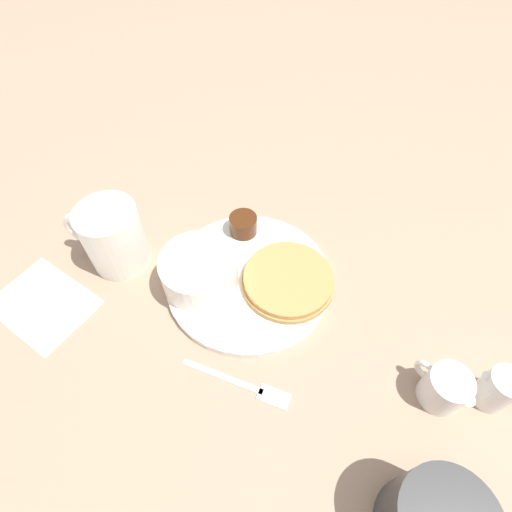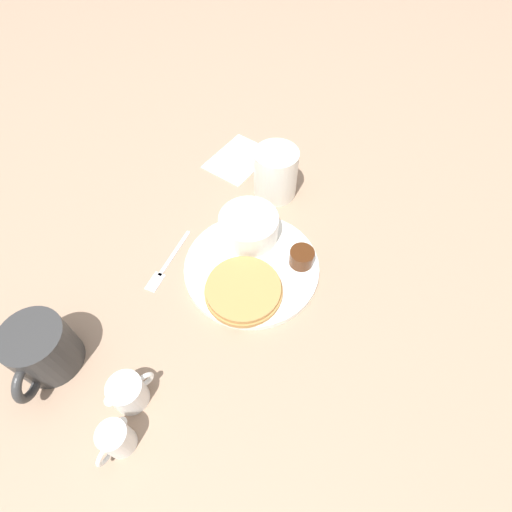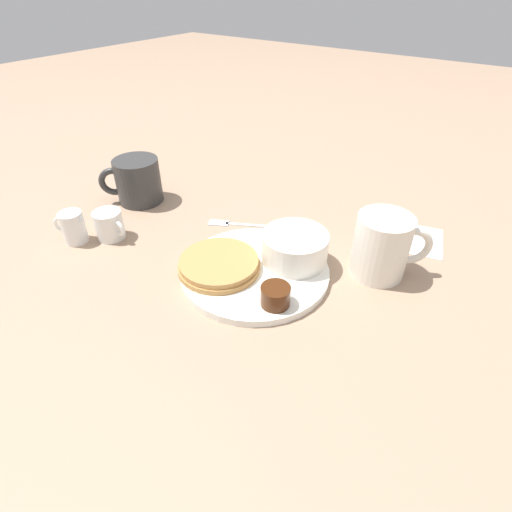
{
  "view_description": "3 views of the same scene",
  "coord_description": "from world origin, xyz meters",
  "px_view_note": "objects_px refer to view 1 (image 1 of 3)",
  "views": [
    {
      "loc": [
        -0.25,
        0.2,
        0.49
      ],
      "look_at": [
        -0.0,
        -0.01,
        0.05
      ],
      "focal_mm": 28.0,
      "sensor_mm": 36.0,
      "label": 1
    },
    {
      "loc": [
        -0.24,
        -0.31,
        0.59
      ],
      "look_at": [
        0.01,
        -0.01,
        0.04
      ],
      "focal_mm": 28.0,
      "sensor_mm": 36.0,
      "label": 2
    },
    {
      "loc": [
        0.29,
        -0.41,
        0.41
      ],
      "look_at": [
        -0.01,
        0.01,
        0.03
      ],
      "focal_mm": 28.0,
      "sensor_mm": 36.0,
      "label": 3
    }
  ],
  "objects_px": {
    "plate": "(249,279)",
    "bowl": "(199,270)",
    "coffee_mug": "(112,237)",
    "creamer_pitcher_far": "(499,389)",
    "creamer_pitcher_near": "(444,388)",
    "fork": "(248,386)"
  },
  "relations": [
    {
      "from": "coffee_mug",
      "to": "fork",
      "type": "xyz_separation_m",
      "value": [
        -0.28,
        -0.02,
        -0.05
      ]
    },
    {
      "from": "bowl",
      "to": "creamer_pitcher_far",
      "type": "relative_size",
      "value": 1.79
    },
    {
      "from": "coffee_mug",
      "to": "creamer_pitcher_far",
      "type": "height_order",
      "value": "coffee_mug"
    },
    {
      "from": "plate",
      "to": "bowl",
      "type": "bearing_deg",
      "value": 55.21
    },
    {
      "from": "plate",
      "to": "creamer_pitcher_near",
      "type": "relative_size",
      "value": 3.26
    },
    {
      "from": "plate",
      "to": "creamer_pitcher_near",
      "type": "height_order",
      "value": "creamer_pitcher_near"
    },
    {
      "from": "plate",
      "to": "bowl",
      "type": "distance_m",
      "value": 0.08
    },
    {
      "from": "coffee_mug",
      "to": "creamer_pitcher_far",
      "type": "relative_size",
      "value": 1.87
    },
    {
      "from": "plate",
      "to": "fork",
      "type": "xyz_separation_m",
      "value": [
        -0.12,
        0.1,
        -0.0
      ]
    },
    {
      "from": "coffee_mug",
      "to": "creamer_pitcher_near",
      "type": "height_order",
      "value": "coffee_mug"
    },
    {
      "from": "plate",
      "to": "fork",
      "type": "height_order",
      "value": "plate"
    },
    {
      "from": "plate",
      "to": "creamer_pitcher_near",
      "type": "distance_m",
      "value": 0.28
    },
    {
      "from": "plate",
      "to": "creamer_pitcher_far",
      "type": "height_order",
      "value": "creamer_pitcher_far"
    },
    {
      "from": "plate",
      "to": "fork",
      "type": "relative_size",
      "value": 1.81
    },
    {
      "from": "bowl",
      "to": "creamer_pitcher_far",
      "type": "distance_m",
      "value": 0.39
    },
    {
      "from": "bowl",
      "to": "creamer_pitcher_far",
      "type": "bearing_deg",
      "value": -155.0
    },
    {
      "from": "coffee_mug",
      "to": "fork",
      "type": "height_order",
      "value": "coffee_mug"
    },
    {
      "from": "creamer_pitcher_far",
      "to": "fork",
      "type": "distance_m",
      "value": 0.29
    },
    {
      "from": "fork",
      "to": "creamer_pitcher_near",
      "type": "bearing_deg",
      "value": -133.45
    },
    {
      "from": "creamer_pitcher_far",
      "to": "creamer_pitcher_near",
      "type": "bearing_deg",
      "value": 46.93
    },
    {
      "from": "coffee_mug",
      "to": "creamer_pitcher_far",
      "type": "distance_m",
      "value": 0.53
    },
    {
      "from": "creamer_pitcher_near",
      "to": "bowl",
      "type": "bearing_deg",
      "value": 21.09
    }
  ]
}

